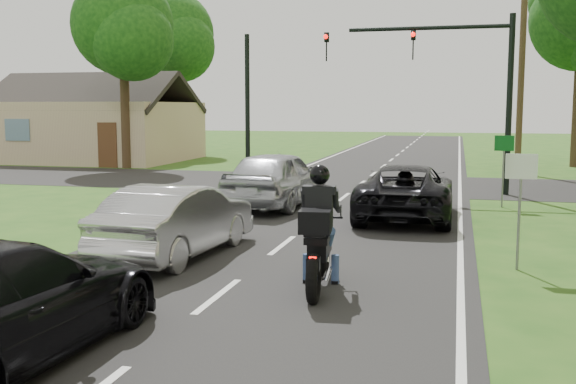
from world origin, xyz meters
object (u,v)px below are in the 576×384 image
object	(u,v)px
traffic_signal	(453,72)
sign_green	(504,153)
utility_pole_far	(522,58)
dark_suv	(406,191)
silver_suv	(277,178)
motorcycle_rider	(319,241)
sign_white	(521,183)
silver_sedan	(177,220)

from	to	relation	value
traffic_signal	sign_green	xyz separation A→B (m)	(1.56, -3.02, -2.54)
traffic_signal	utility_pole_far	distance (m)	8.55
dark_suv	silver_suv	world-z (taller)	silver_suv
motorcycle_rider	utility_pole_far	distance (m)	22.16
silver_suv	sign_green	world-z (taller)	sign_green
traffic_signal	sign_white	world-z (taller)	traffic_signal
dark_suv	sign_white	xyz separation A→B (m)	(2.42, -5.32, 0.87)
traffic_signal	utility_pole_far	world-z (taller)	utility_pole_far
motorcycle_rider	silver_suv	xyz separation A→B (m)	(-3.06, 8.71, 0.04)
dark_suv	sign_green	distance (m)	3.85
sign_white	sign_green	size ratio (longest dim) A/B	1.00
motorcycle_rider	traffic_signal	bearing A→B (deg)	76.18
traffic_signal	utility_pole_far	xyz separation A→B (m)	(2.86, 8.00, 0.95)
motorcycle_rider	dark_suv	size ratio (longest dim) A/B	0.46
sign_white	utility_pole_far	bearing A→B (deg)	85.49
dark_suv	sign_green	size ratio (longest dim) A/B	2.44
sign_white	sign_green	distance (m)	8.00
dark_suv	sign_white	bearing A→B (deg)	113.82
dark_suv	motorcycle_rider	bearing A→B (deg)	83.07
silver_suv	motorcycle_rider	bearing A→B (deg)	114.23
traffic_signal	sign_white	bearing A→B (deg)	-82.95
motorcycle_rider	silver_suv	distance (m)	9.23
traffic_signal	utility_pole_far	size ratio (longest dim) A/B	0.64
silver_sedan	sign_white	world-z (taller)	sign_white
motorcycle_rider	silver_sedan	distance (m)	3.65
motorcycle_rider	sign_white	size ratio (longest dim) A/B	1.13
utility_pole_far	sign_white	bearing A→B (deg)	-94.51
silver_sedan	dark_suv	bearing A→B (deg)	-120.56
utility_pole_far	sign_green	world-z (taller)	utility_pole_far
utility_pole_far	silver_suv	bearing A→B (deg)	-121.98
dark_suv	sign_white	world-z (taller)	sign_white
silver_suv	sign_green	xyz separation A→B (m)	(6.51, 1.49, 0.74)
utility_pole_far	sign_green	bearing A→B (deg)	-96.73
silver_suv	sign_white	xyz separation A→B (m)	(6.31, -6.51, 0.74)
silver_sedan	sign_white	xyz separation A→B (m)	(6.46, 0.47, 0.87)
dark_suv	utility_pole_far	bearing A→B (deg)	-106.58
traffic_signal	sign_green	world-z (taller)	traffic_signal
dark_suv	silver_suv	xyz separation A→B (m)	(-3.89, 1.20, 0.12)
sign_white	silver_suv	bearing A→B (deg)	134.10
sign_green	silver_sedan	bearing A→B (deg)	-128.18
dark_suv	silver_sedan	xyz separation A→B (m)	(-4.04, -5.79, -0.00)
silver_suv	sign_white	distance (m)	9.10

